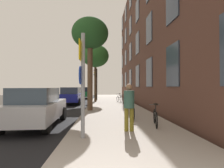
{
  "coord_description": "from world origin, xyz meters",
  "views": [
    {
      "loc": [
        0.17,
        -2.07,
        1.67
      ],
      "look_at": [
        0.88,
        11.02,
        1.88
      ],
      "focal_mm": 29.23,
      "sensor_mm": 36.0,
      "label": 1
    }
  ],
  "objects_px": {
    "bicycle_4": "(119,99)",
    "pedestrian_0": "(129,104)",
    "sign_post": "(82,78)",
    "car_2": "(85,93)",
    "tree_far": "(95,56)",
    "car_1": "(72,95)",
    "bicycle_3": "(126,100)",
    "bicycle_0": "(155,117)",
    "bicycle_1": "(133,111)",
    "tree_near": "(90,35)",
    "traffic_light": "(96,79)",
    "bicycle_2": "(126,101)",
    "car_0": "(37,106)"
  },
  "relations": [
    {
      "from": "bicycle_4",
      "to": "pedestrian_0",
      "type": "height_order",
      "value": "pedestrian_0"
    },
    {
      "from": "sign_post",
      "to": "car_2",
      "type": "height_order",
      "value": "sign_post"
    },
    {
      "from": "tree_far",
      "to": "car_1",
      "type": "relative_size",
      "value": 1.32
    },
    {
      "from": "bicycle_3",
      "to": "bicycle_4",
      "type": "bearing_deg",
      "value": 108.15
    },
    {
      "from": "bicycle_0",
      "to": "bicycle_4",
      "type": "height_order",
      "value": "bicycle_4"
    },
    {
      "from": "bicycle_3",
      "to": "bicycle_1",
      "type": "bearing_deg",
      "value": -95.21
    },
    {
      "from": "tree_far",
      "to": "car_2",
      "type": "height_order",
      "value": "tree_far"
    },
    {
      "from": "tree_near",
      "to": "bicycle_0",
      "type": "xyz_separation_m",
      "value": [
        2.92,
        -5.01,
        -4.67
      ]
    },
    {
      "from": "traffic_light",
      "to": "bicycle_2",
      "type": "relative_size",
      "value": 2.14
    },
    {
      "from": "bicycle_2",
      "to": "car_2",
      "type": "distance_m",
      "value": 12.48
    },
    {
      "from": "tree_far",
      "to": "bicycle_3",
      "type": "xyz_separation_m",
      "value": [
        2.95,
        -2.19,
        -4.45
      ]
    },
    {
      "from": "traffic_light",
      "to": "car_0",
      "type": "xyz_separation_m",
      "value": [
        -2.03,
        -13.4,
        -1.8
      ]
    },
    {
      "from": "bicycle_2",
      "to": "pedestrian_0",
      "type": "bearing_deg",
      "value": -96.94
    },
    {
      "from": "bicycle_1",
      "to": "car_1",
      "type": "relative_size",
      "value": 0.37
    },
    {
      "from": "bicycle_2",
      "to": "pedestrian_0",
      "type": "xyz_separation_m",
      "value": [
        -1.06,
        -8.69,
        0.57
      ]
    },
    {
      "from": "bicycle_0",
      "to": "tree_near",
      "type": "bearing_deg",
      "value": 120.23
    },
    {
      "from": "bicycle_4",
      "to": "car_0",
      "type": "xyz_separation_m",
      "value": [
        -4.51,
        -10.6,
        0.37
      ]
    },
    {
      "from": "traffic_light",
      "to": "pedestrian_0",
      "type": "relative_size",
      "value": 2.22
    },
    {
      "from": "car_0",
      "to": "car_1",
      "type": "height_order",
      "value": "same"
    },
    {
      "from": "sign_post",
      "to": "tree_near",
      "type": "xyz_separation_m",
      "value": [
        -0.2,
        6.56,
        3.2
      ]
    },
    {
      "from": "sign_post",
      "to": "bicycle_1",
      "type": "relative_size",
      "value": 1.91
    },
    {
      "from": "tree_far",
      "to": "bicycle_4",
      "type": "height_order",
      "value": "tree_far"
    },
    {
      "from": "bicycle_2",
      "to": "pedestrian_0",
      "type": "distance_m",
      "value": 8.78
    },
    {
      "from": "bicycle_4",
      "to": "car_0",
      "type": "relative_size",
      "value": 0.37
    },
    {
      "from": "sign_post",
      "to": "bicycle_3",
      "type": "bearing_deg",
      "value": 76.02
    },
    {
      "from": "car_0",
      "to": "car_2",
      "type": "xyz_separation_m",
      "value": [
        0.21,
        18.77,
        0.0
      ]
    },
    {
      "from": "tree_far",
      "to": "car_0",
      "type": "xyz_separation_m",
      "value": [
        -2.04,
        -11.32,
        -4.08
      ]
    },
    {
      "from": "sign_post",
      "to": "tree_far",
      "type": "xyz_separation_m",
      "value": [
        -0.1,
        13.63,
        2.99
      ]
    },
    {
      "from": "traffic_light",
      "to": "pedestrian_0",
      "type": "height_order",
      "value": "traffic_light"
    },
    {
      "from": "bicycle_1",
      "to": "bicycle_2",
      "type": "bearing_deg",
      "value": 85.28
    },
    {
      "from": "bicycle_3",
      "to": "bicycle_4",
      "type": "distance_m",
      "value": 1.55
    },
    {
      "from": "bicycle_2",
      "to": "bicycle_1",
      "type": "bearing_deg",
      "value": -94.72
    },
    {
      "from": "pedestrian_0",
      "to": "car_2",
      "type": "bearing_deg",
      "value": 99.76
    },
    {
      "from": "tree_far",
      "to": "bicycle_4",
      "type": "bearing_deg",
      "value": -16.27
    },
    {
      "from": "bicycle_2",
      "to": "bicycle_4",
      "type": "relative_size",
      "value": 1.06
    },
    {
      "from": "sign_post",
      "to": "bicycle_0",
      "type": "relative_size",
      "value": 2.04
    },
    {
      "from": "bicycle_4",
      "to": "car_1",
      "type": "relative_size",
      "value": 0.36
    },
    {
      "from": "bicycle_3",
      "to": "car_1",
      "type": "distance_m",
      "value": 5.25
    },
    {
      "from": "tree_far",
      "to": "pedestrian_0",
      "type": "bearing_deg",
      "value": -82.65
    },
    {
      "from": "tree_far",
      "to": "bicycle_0",
      "type": "relative_size",
      "value": 3.85
    },
    {
      "from": "sign_post",
      "to": "bicycle_2",
      "type": "height_order",
      "value": "sign_post"
    },
    {
      "from": "tree_near",
      "to": "bicycle_1",
      "type": "bearing_deg",
      "value": -54.42
    },
    {
      "from": "tree_near",
      "to": "bicycle_0",
      "type": "relative_size",
      "value": 3.94
    },
    {
      "from": "tree_near",
      "to": "bicycle_0",
      "type": "height_order",
      "value": "tree_near"
    },
    {
      "from": "bicycle_0",
      "to": "bicycle_3",
      "type": "bearing_deg",
      "value": 89.29
    },
    {
      "from": "sign_post",
      "to": "bicycle_0",
      "type": "bearing_deg",
      "value": 29.65
    },
    {
      "from": "tree_far",
      "to": "bicycle_2",
      "type": "distance_m",
      "value": 6.66
    },
    {
      "from": "traffic_light",
      "to": "car_0",
      "type": "height_order",
      "value": "traffic_light"
    },
    {
      "from": "bicycle_0",
      "to": "car_0",
      "type": "relative_size",
      "value": 0.36
    },
    {
      "from": "tree_far",
      "to": "car_1",
      "type": "bearing_deg",
      "value": -148.9
    }
  ]
}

